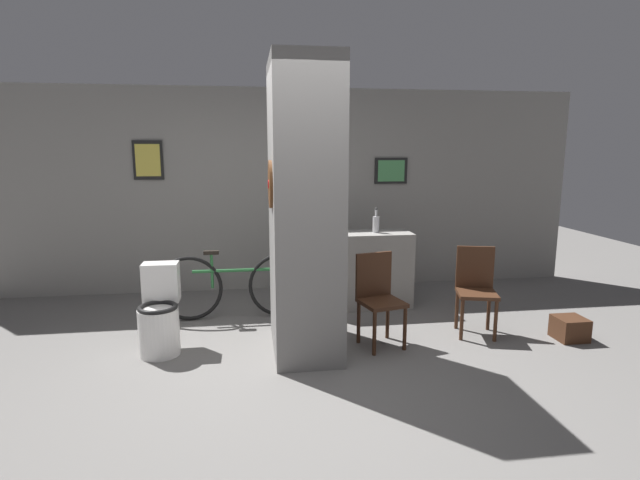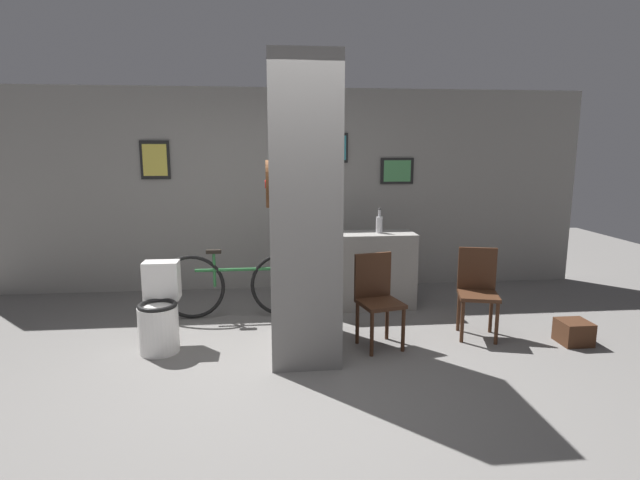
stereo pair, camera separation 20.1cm
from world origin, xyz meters
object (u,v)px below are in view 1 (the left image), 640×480
at_px(bicycle, 236,286).
at_px(bottle_tall, 376,223).
at_px(chair_by_doorway, 476,287).
at_px(toilet, 160,316).
at_px(chair_near_pillar, 378,295).

xyz_separation_m(bicycle, bottle_tall, (1.62, 0.22, 0.62)).
bearing_deg(chair_by_doorway, bottle_tall, 142.88).
xyz_separation_m(toilet, bicycle, (0.67, 0.83, 0.03)).
relative_size(toilet, bicycle, 0.47).
distance_m(chair_by_doorway, bottle_tall, 1.37).
bearing_deg(chair_near_pillar, toilet, 163.08).
xyz_separation_m(chair_near_pillar, chair_by_doorway, (1.05, 0.15, 0.00)).
height_order(chair_near_pillar, chair_by_doorway, same).
bearing_deg(chair_by_doorway, chair_near_pillar, -156.73).
relative_size(toilet, bottle_tall, 2.75).
distance_m(chair_near_pillar, chair_by_doorway, 1.06).
relative_size(chair_near_pillar, bottle_tall, 3.01).
distance_m(chair_by_doorway, bicycle, 2.52).
distance_m(chair_near_pillar, bicycle, 1.65).
height_order(toilet, bicycle, toilet).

